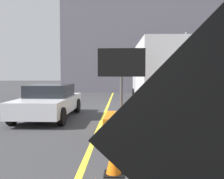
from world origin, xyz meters
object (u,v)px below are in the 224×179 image
object	(u,v)px
pickup_car	(49,101)
highway_guide_sign	(176,53)
traffic_cone_far_lane	(103,130)
arrow_board_trailer	(121,114)
box_truck	(161,74)
traffic_cone_mid_lane	(114,157)

from	to	relation	value
pickup_car	highway_guide_sign	world-z (taller)	highway_guide_sign
traffic_cone_far_lane	pickup_car	bearing A→B (deg)	125.10
arrow_board_trailer	traffic_cone_far_lane	xyz separation A→B (m)	(-0.50, -1.68, -0.20)
box_truck	highway_guide_sign	world-z (taller)	highway_guide_sign
highway_guide_sign	traffic_cone_mid_lane	world-z (taller)	highway_guide_sign
arrow_board_trailer	highway_guide_sign	world-z (taller)	highway_guide_sign
arrow_board_trailer	traffic_cone_mid_lane	world-z (taller)	arrow_board_trailer
traffic_cone_far_lane	arrow_board_trailer	bearing A→B (deg)	73.27
box_truck	traffic_cone_mid_lane	bearing A→B (deg)	-104.01
highway_guide_sign	traffic_cone_far_lane	xyz separation A→B (m)	(-4.72, -13.35, -3.14)
arrow_board_trailer	pickup_car	xyz separation A→B (m)	(-3.01, 1.88, 0.22)
arrow_board_trailer	box_truck	world-z (taller)	box_truck
highway_guide_sign	arrow_board_trailer	bearing A→B (deg)	-109.86
highway_guide_sign	box_truck	bearing A→B (deg)	-107.16
highway_guide_sign	traffic_cone_far_lane	distance (m)	14.50
arrow_board_trailer	highway_guide_sign	distance (m)	12.75
box_truck	highway_guide_sign	distance (m)	7.62
box_truck	traffic_cone_far_lane	size ratio (longest dim) A/B	12.87
arrow_board_trailer	highway_guide_sign	xyz separation A→B (m)	(4.22, 11.67, 2.94)
highway_guide_sign	traffic_cone_mid_lane	xyz separation A→B (m)	(-4.35, -15.75, -3.10)
pickup_car	box_truck	bearing A→B (deg)	27.96
traffic_cone_far_lane	traffic_cone_mid_lane	bearing A→B (deg)	-81.32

